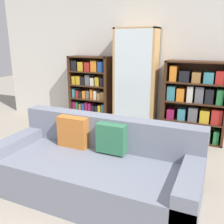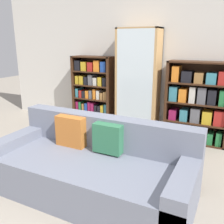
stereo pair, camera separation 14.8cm
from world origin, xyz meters
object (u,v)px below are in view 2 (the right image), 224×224
(couch, at_px, (92,169))
(bookshelf_right, at_px, (197,104))
(bookshelf_left, at_px, (94,92))
(display_cabinet, at_px, (138,83))
(wine_bottle, at_px, (159,139))

(couch, height_order, bookshelf_right, bookshelf_right)
(bookshelf_left, distance_m, bookshelf_right, 1.92)
(display_cabinet, bearing_deg, bookshelf_left, 178.99)
(couch, bearing_deg, display_cabinet, 96.72)
(display_cabinet, bearing_deg, wine_bottle, -43.22)
(bookshelf_right, xyz_separation_m, wine_bottle, (-0.44, -0.55, -0.47))
(bookshelf_left, relative_size, bookshelf_right, 1.02)
(bookshelf_left, relative_size, wine_bottle, 3.38)
(wine_bottle, bearing_deg, couch, -103.38)
(couch, xyz_separation_m, bookshelf_right, (0.78, 1.99, 0.36))
(bookshelf_left, height_order, display_cabinet, display_cabinet)
(bookshelf_left, height_order, wine_bottle, bookshelf_left)
(couch, bearing_deg, bookshelf_left, 119.90)
(couch, bearing_deg, bookshelf_right, 68.60)
(bookshelf_right, height_order, wine_bottle, bookshelf_right)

